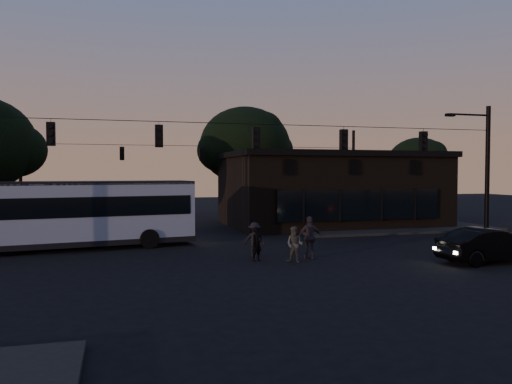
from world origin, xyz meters
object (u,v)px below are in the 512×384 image
object	(u,v)px
building	(329,189)
pedestrian_a	(257,244)
car	(490,245)
pedestrian_d	(255,240)
pedestrian_b	(295,245)
pedestrian_c	(310,237)
bus	(72,211)

from	to	relation	value
building	pedestrian_a	xyz separation A→B (m)	(-9.39, -13.55, -1.94)
building	car	xyz separation A→B (m)	(0.26, -16.61, -1.95)
pedestrian_d	building	bearing A→B (deg)	-102.19
pedestrian_b	pedestrian_d	distance (m)	2.21
pedestrian_a	pedestrian_d	bearing A→B (deg)	54.37
pedestrian_a	pedestrian_c	bearing A→B (deg)	-25.70
pedestrian_b	pedestrian_d	size ratio (longest dim) A/B	0.97
pedestrian_b	building	bearing A→B (deg)	102.76
building	bus	world-z (taller)	building
pedestrian_b	pedestrian_c	xyz separation A→B (m)	(1.02, 0.79, 0.18)
pedestrian_a	building	bearing A→B (deg)	29.01
bus	car	size ratio (longest dim) A/B	2.73
bus	pedestrian_d	distance (m)	9.75
pedestrian_b	pedestrian_a	bearing A→B (deg)	-165.57
bus	car	distance (m)	19.99
car	pedestrian_c	bearing A→B (deg)	63.80
pedestrian_a	bus	bearing A→B (deg)	117.98
building	pedestrian_b	distance (m)	16.46
pedestrian_a	pedestrian_c	distance (m)	2.52
building	pedestrian_a	distance (m)	16.60
bus	pedestrian_d	size ratio (longest dim) A/B	7.78
bus	pedestrian_d	xyz separation A→B (m)	(8.35, -4.91, -1.14)
building	bus	size ratio (longest dim) A/B	1.22
car	pedestrian_c	distance (m)	7.78
bus	pedestrian_c	world-z (taller)	bus
pedestrian_a	pedestrian_b	world-z (taller)	pedestrian_b
bus	pedestrian_b	size ratio (longest dim) A/B	8.00
pedestrian_a	pedestrian_d	world-z (taller)	pedestrian_d
pedestrian_a	pedestrian_d	xyz separation A→B (m)	(0.16, 0.99, 0.04)
building	pedestrian_c	world-z (taller)	building
bus	pedestrian_d	bearing A→B (deg)	-38.82
pedestrian_a	pedestrian_d	distance (m)	1.00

